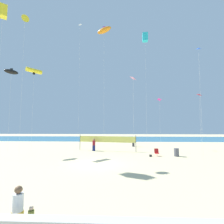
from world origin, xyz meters
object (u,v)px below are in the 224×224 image
(toddler_figure, at_px, (31,218))
(beachgoer_coral_shirt, at_px, (133,141))
(kite_magenta_diamond, at_px, (160,100))
(folding_beach_chair, at_px, (157,152))
(kite_orange_inflatable, at_px, (104,30))
(volleyball_net, at_px, (107,140))
(kite_pink_diamond, at_px, (133,79))
(kite_blue_diamond, at_px, (198,52))
(kite_cyan_box, at_px, (145,37))
(beachgoer_maroon_shirt, at_px, (94,144))
(kite_black_inflatable, at_px, (11,72))
(kite_yellow_box, at_px, (3,11))
(trash_barrel, at_px, (176,152))
(beach_handbag, at_px, (151,156))
(kite_yellow_delta, at_px, (25,19))
(kite_white_diamond, at_px, (80,32))
(kite_yellow_tube, at_px, (34,71))
(mother_figure, at_px, (18,207))
(kite_red_diamond, at_px, (199,95))

(toddler_figure, height_order, beachgoer_coral_shirt, beachgoer_coral_shirt)
(kite_magenta_diamond, bearing_deg, folding_beach_chair, -106.89)
(kite_orange_inflatable, bearing_deg, folding_beach_chair, -43.76)
(volleyball_net, relative_size, kite_pink_diamond, 0.91)
(kite_blue_diamond, height_order, kite_cyan_box, kite_cyan_box)
(beachgoer_maroon_shirt, distance_m, kite_black_inflatable, 16.21)
(volleyball_net, xyz_separation_m, kite_yellow_box, (-13.24, -5.76, 17.04))
(kite_orange_inflatable, distance_m, kite_magenta_diamond, 15.96)
(trash_barrel, bearing_deg, beach_handbag, -172.93)
(toddler_figure, distance_m, beachgoer_coral_shirt, 25.78)
(beachgoer_maroon_shirt, bearing_deg, kite_pink_diamond, -20.97)
(kite_black_inflatable, bearing_deg, kite_yellow_delta, -38.06)
(kite_white_diamond, relative_size, kite_black_inflatable, 1.69)
(toddler_figure, bearing_deg, kite_yellow_tube, 151.46)
(beachgoer_coral_shirt, distance_m, kite_black_inflatable, 22.69)
(kite_yellow_box, bearing_deg, kite_magenta_diamond, 23.05)
(beachgoer_maroon_shirt, bearing_deg, kite_yellow_tube, -134.84)
(volleyball_net, distance_m, kite_black_inflatable, 17.34)
(toddler_figure, height_order, kite_blue_diamond, kite_blue_diamond)
(trash_barrel, xyz_separation_m, kite_yellow_tube, (-19.26, 1.44, 11.11))
(mother_figure, xyz_separation_m, kite_yellow_delta, (-9.02, 14.81, 17.18))
(volleyball_net, xyz_separation_m, kite_orange_inflatable, (-0.74, 2.96, 19.28))
(mother_figure, relative_size, kite_black_inflatable, 0.13)
(folding_beach_chair, distance_m, kite_magenta_diamond, 11.31)
(folding_beach_chair, xyz_separation_m, kite_blue_diamond, (4.39, -2.77, 11.72))
(trash_barrel, bearing_deg, kite_yellow_box, -176.33)
(trash_barrel, distance_m, kite_yellow_box, 28.77)
(mother_figure, height_order, kite_yellow_delta, kite_yellow_delta)
(kite_white_diamond, distance_m, kite_black_inflatable, 12.35)
(beachgoer_coral_shirt, xyz_separation_m, volleyball_net, (-4.48, -5.40, 0.68))
(kite_yellow_delta, relative_size, kite_blue_diamond, 1.46)
(trash_barrel, relative_size, kite_cyan_box, 0.05)
(mother_figure, height_order, volleyball_net, volleyball_net)
(kite_blue_diamond, height_order, kite_yellow_tube, kite_blue_diamond)
(kite_blue_diamond, relative_size, kite_pink_diamond, 1.33)
(beachgoer_maroon_shirt, xyz_separation_m, kite_orange_inflatable, (1.21, 3.17, 19.94))
(kite_black_inflatable, relative_size, kite_yellow_delta, 0.66)
(kite_black_inflatable, height_order, kite_yellow_delta, kite_yellow_delta)
(kite_black_inflatable, bearing_deg, kite_yellow_box, -78.41)
(kite_blue_diamond, relative_size, kite_cyan_box, 0.68)
(kite_red_diamond, relative_size, kite_yellow_tube, 0.66)
(beachgoer_coral_shirt, bearing_deg, kite_orange_inflatable, -156.93)
(toddler_figure, relative_size, kite_black_inflatable, 0.07)
(folding_beach_chair, distance_m, kite_yellow_tube, 20.26)
(kite_yellow_tube, bearing_deg, kite_magenta_diamond, 18.92)
(beachgoer_maroon_shirt, bearing_deg, mother_figure, -61.99)
(beach_handbag, bearing_deg, kite_magenta_diamond, 68.91)
(kite_magenta_diamond, bearing_deg, volleyball_net, -157.65)
(kite_magenta_diamond, bearing_deg, mother_figure, -114.50)
(kite_orange_inflatable, relative_size, kite_black_inflatable, 1.77)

